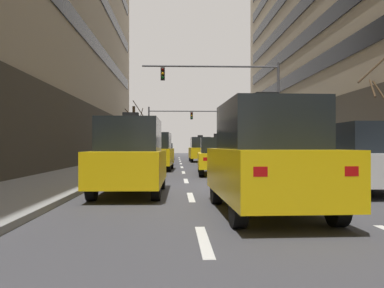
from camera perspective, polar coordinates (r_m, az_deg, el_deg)
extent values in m
plane|color=#424247|center=(14.13, 5.60, -5.77)|extent=(120.00, 120.00, 0.00)
cube|color=gray|center=(14.64, -19.58, -5.29)|extent=(3.38, 80.00, 0.14)
cube|color=silver|center=(6.10, 1.64, -13.16)|extent=(0.16, 2.00, 0.01)
cube|color=silver|center=(11.02, -0.16, -7.33)|extent=(0.16, 2.00, 0.01)
cube|color=silver|center=(15.99, -0.83, -5.10)|extent=(0.16, 2.00, 0.01)
cube|color=silver|center=(20.97, -1.19, -3.93)|extent=(0.16, 2.00, 0.01)
cube|color=silver|center=(25.97, -1.40, -3.21)|extent=(0.16, 2.00, 0.01)
cube|color=silver|center=(30.96, -1.55, -2.73)|extent=(0.16, 2.00, 0.01)
cube|color=silver|center=(35.95, -1.65, -2.38)|extent=(0.16, 2.00, 0.01)
cube|color=silver|center=(40.95, -1.73, -2.11)|extent=(0.16, 2.00, 0.01)
cube|color=silver|center=(45.95, -1.79, -1.90)|extent=(0.16, 2.00, 0.01)
cube|color=silver|center=(11.54, 15.26, -7.00)|extent=(0.16, 2.00, 0.01)
cube|color=silver|center=(16.35, 9.94, -4.99)|extent=(0.16, 2.00, 0.01)
cube|color=silver|center=(21.25, 7.08, -3.88)|extent=(0.16, 2.00, 0.01)
cube|color=silver|center=(26.19, 5.29, -3.19)|extent=(0.16, 2.00, 0.01)
cube|color=silver|center=(31.15, 4.07, -2.71)|extent=(0.16, 2.00, 0.01)
cube|color=silver|center=(36.12, 3.19, -2.37)|extent=(0.16, 2.00, 0.01)
cube|color=silver|center=(41.09, 2.52, -2.10)|extent=(0.16, 2.00, 0.01)
cube|color=silver|center=(46.08, 2.00, -1.90)|extent=(0.16, 2.00, 0.01)
cylinder|color=black|center=(35.70, -0.24, -1.89)|extent=(0.22, 0.64, 0.64)
cylinder|color=black|center=(35.81, 2.22, -1.88)|extent=(0.22, 0.64, 0.64)
cylinder|color=black|center=(33.10, -0.02, -2.02)|extent=(0.22, 0.64, 0.64)
cylinder|color=black|center=(33.22, 2.64, -2.01)|extent=(0.22, 0.64, 0.64)
cube|color=yellow|center=(34.44, 1.15, -1.23)|extent=(1.83, 4.27, 0.87)
cube|color=black|center=(34.43, 1.15, 0.22)|extent=(1.58, 2.53, 0.87)
cube|color=white|center=(36.47, -0.07, -0.93)|extent=(0.19, 0.08, 0.14)
cube|color=red|center=(32.32, 0.32, -1.02)|extent=(0.19, 0.08, 0.14)
cube|color=white|center=(36.56, 1.88, -0.93)|extent=(0.19, 0.08, 0.14)
cube|color=red|center=(32.41, 2.51, -1.02)|extent=(0.19, 0.08, 0.14)
cube|color=black|center=(34.44, 1.14, 1.09)|extent=(0.43, 0.20, 0.17)
cylinder|color=black|center=(13.16, -11.19, -4.74)|extent=(0.23, 0.66, 0.66)
cylinder|color=black|center=(12.99, -4.24, -4.81)|extent=(0.23, 0.66, 0.66)
cylinder|color=black|center=(10.54, -13.68, -5.88)|extent=(0.23, 0.66, 0.66)
cylinder|color=black|center=(10.32, -4.99, -6.00)|extent=(0.23, 0.66, 0.66)
cube|color=yellow|center=(11.69, -8.47, -3.12)|extent=(1.90, 4.40, 0.89)
cube|color=black|center=(11.68, -8.46, 1.26)|extent=(1.63, 2.61, 0.89)
cube|color=white|center=(13.90, -9.99, -2.01)|extent=(0.20, 0.08, 0.14)
cube|color=red|center=(9.68, -13.80, -2.80)|extent=(0.20, 0.08, 0.14)
cube|color=white|center=(13.76, -4.72, -2.03)|extent=(0.20, 0.08, 0.14)
cube|color=red|center=(9.49, -6.22, -2.86)|extent=(0.20, 0.08, 0.14)
cube|color=black|center=(11.71, -8.46, 3.88)|extent=(0.44, 0.21, 0.18)
cylinder|color=black|center=(43.26, -4.73, -1.59)|extent=(0.21, 0.63, 0.63)
cylinder|color=black|center=(43.22, -2.69, -1.59)|extent=(0.21, 0.63, 0.63)
cylinder|color=black|center=(40.67, -4.87, -1.68)|extent=(0.21, 0.63, 0.63)
cylinder|color=black|center=(40.63, -2.71, -1.68)|extent=(0.21, 0.63, 0.63)
cube|color=black|center=(41.93, -3.75, -1.22)|extent=(1.78, 4.23, 0.61)
cube|color=black|center=(41.73, -3.75, -0.35)|extent=(1.54, 1.83, 0.65)
cube|color=white|center=(44.02, -4.49, -1.03)|extent=(0.19, 0.08, 0.13)
cube|color=red|center=(39.88, -4.70, -1.11)|extent=(0.19, 0.08, 0.13)
cube|color=white|center=(43.99, -2.88, -1.03)|extent=(0.19, 0.08, 0.13)
cube|color=red|center=(39.85, -2.93, -1.12)|extent=(0.19, 0.08, 0.13)
cylinder|color=black|center=(9.78, 3.40, -6.20)|extent=(0.25, 0.70, 0.70)
cylinder|color=black|center=(10.13, 12.98, -5.98)|extent=(0.25, 0.70, 0.70)
cylinder|color=black|center=(6.98, 6.39, -8.62)|extent=(0.25, 0.70, 0.70)
cylinder|color=black|center=(7.47, 19.40, -8.06)|extent=(0.25, 0.70, 0.70)
cube|color=yellow|center=(8.50, 10.30, -3.89)|extent=(2.07, 4.70, 0.95)
cube|color=black|center=(8.49, 10.29, 2.53)|extent=(1.76, 2.79, 0.95)
cube|color=white|center=(10.61, 3.70, -2.25)|extent=(0.21, 0.09, 0.15)
cube|color=red|center=(6.11, 9.34, -3.77)|extent=(0.21, 0.09, 0.15)
cube|color=white|center=(10.87, 10.83, -2.20)|extent=(0.21, 0.09, 0.15)
cube|color=red|center=(6.56, 21.03, -3.51)|extent=(0.21, 0.09, 0.15)
cube|color=black|center=(8.54, 10.29, 6.36)|extent=(0.47, 0.22, 0.19)
cylinder|color=black|center=(24.26, -6.53, -2.68)|extent=(0.24, 0.65, 0.64)
cylinder|color=black|center=(24.12, -2.86, -2.69)|extent=(0.24, 0.65, 0.64)
cylinder|color=black|center=(21.66, -7.36, -2.98)|extent=(0.24, 0.65, 0.64)
cylinder|color=black|center=(21.51, -3.25, -3.00)|extent=(0.24, 0.65, 0.64)
cube|color=yellow|center=(22.86, -4.99, -1.73)|extent=(1.98, 4.35, 0.87)
cube|color=black|center=(22.85, -4.98, 0.46)|extent=(1.67, 2.59, 0.87)
cube|color=white|center=(25.01, -5.97, -1.25)|extent=(0.20, 0.09, 0.14)
cube|color=red|center=(20.84, -7.23, -1.46)|extent=(0.20, 0.09, 0.14)
cube|color=white|center=(24.90, -3.10, -1.26)|extent=(0.20, 0.09, 0.14)
cube|color=red|center=(20.72, -3.80, -1.47)|extent=(0.20, 0.09, 0.14)
cube|color=black|center=(22.87, -4.98, 1.77)|extent=(0.44, 0.21, 0.17)
cylinder|color=black|center=(20.97, 1.15, -3.00)|extent=(0.26, 0.70, 0.69)
cylinder|color=black|center=(21.06, 5.73, -2.98)|extent=(0.26, 0.70, 0.69)
cylinder|color=black|center=(18.13, 1.30, -3.44)|extent=(0.26, 0.70, 0.69)
cylinder|color=black|center=(18.24, 6.59, -3.42)|extent=(0.26, 0.70, 0.69)
cube|color=yellow|center=(19.57, 3.68, -2.21)|extent=(2.13, 4.70, 0.67)
cube|color=black|center=(19.35, 3.72, -0.18)|extent=(1.77, 2.07, 0.71)
cube|color=white|center=(21.80, 1.54, -1.70)|extent=(0.21, 0.09, 0.15)
cube|color=red|center=(17.26, 1.90, -2.09)|extent=(0.21, 0.09, 0.15)
cube|color=white|center=(21.88, 5.09, -1.69)|extent=(0.21, 0.09, 0.15)
cube|color=red|center=(17.36, 6.37, -2.08)|extent=(0.21, 0.09, 0.15)
cube|color=black|center=(19.35, 3.72, 1.16)|extent=(0.47, 0.23, 0.19)
cylinder|color=black|center=(13.95, 17.48, -4.54)|extent=(0.21, 0.63, 0.63)
cylinder|color=black|center=(14.52, 23.16, -4.36)|extent=(0.21, 0.63, 0.63)
cylinder|color=black|center=(11.57, 21.68, -5.43)|extent=(0.21, 0.63, 0.63)
cube|color=white|center=(13.02, 22.50, -2.97)|extent=(1.78, 4.19, 0.85)
cube|color=black|center=(13.00, 22.50, 0.79)|extent=(1.54, 2.48, 0.85)
cube|color=white|center=(14.69, 17.04, -2.07)|extent=(0.19, 0.08, 0.13)
cube|color=red|center=(10.90, 23.99, -2.72)|extent=(0.19, 0.08, 0.13)
cube|color=white|center=(15.13, 21.43, -2.01)|extent=(0.19, 0.08, 0.13)
cylinder|color=black|center=(20.43, 10.93, -3.14)|extent=(0.22, 0.64, 0.64)
cylinder|color=black|center=(20.85, 15.08, -3.08)|extent=(0.22, 0.64, 0.64)
cylinder|color=black|center=(17.90, 12.91, -3.56)|extent=(0.22, 0.64, 0.64)
cylinder|color=black|center=(18.38, 17.57, -3.47)|extent=(0.22, 0.64, 0.64)
cube|color=maroon|center=(19.36, 14.08, -2.39)|extent=(1.81, 4.27, 0.62)
cube|color=black|center=(19.16, 14.24, -0.50)|extent=(1.56, 1.85, 0.66)
cube|color=white|center=(21.21, 10.83, -1.91)|extent=(0.19, 0.08, 0.14)
cube|color=red|center=(17.17, 14.10, -2.31)|extent=(0.19, 0.08, 0.14)
cube|color=white|center=(21.53, 14.06, -1.88)|extent=(0.19, 0.08, 0.14)
cube|color=red|center=(17.57, 17.99, -2.25)|extent=(0.19, 0.08, 0.14)
cylinder|color=#4C4C51|center=(28.37, 11.82, 4.20)|extent=(0.18, 0.18, 6.81)
cylinder|color=#4C4C51|center=(28.03, 2.59, 10.65)|extent=(9.11, 0.12, 0.12)
cube|color=black|center=(27.85, -4.06, 9.63)|extent=(0.28, 0.24, 0.84)
sphere|color=#4B0704|center=(27.76, -4.07, 10.21)|extent=(0.17, 0.17, 0.17)
sphere|color=orange|center=(27.71, -4.07, 9.68)|extent=(0.17, 0.17, 0.17)
sphere|color=#073E10|center=(27.67, -4.07, 9.15)|extent=(0.17, 0.17, 0.17)
cylinder|color=#4C4C51|center=(47.49, -5.97, 1.73)|extent=(0.18, 0.18, 5.65)
cylinder|color=#4C4C51|center=(47.55, -0.59, 4.55)|extent=(8.91, 0.12, 0.12)
cube|color=black|center=(47.52, -0.05, 3.93)|extent=(0.28, 0.24, 0.84)
sphere|color=#4B0704|center=(47.40, -0.05, 4.25)|extent=(0.17, 0.17, 0.17)
sphere|color=orange|center=(47.38, -0.05, 3.94)|extent=(0.17, 0.17, 0.17)
sphere|color=#073E10|center=(47.37, -0.05, 3.62)|extent=(0.17, 0.17, 0.17)
cube|color=black|center=(47.75, 3.70, 3.91)|extent=(0.28, 0.24, 0.84)
sphere|color=#4B0704|center=(47.63, 3.72, 4.23)|extent=(0.17, 0.17, 0.17)
sphere|color=orange|center=(47.61, 3.72, 3.92)|extent=(0.17, 0.17, 0.17)
sphere|color=#073E10|center=(47.59, 3.72, 3.61)|extent=(0.17, 0.17, 0.17)
cylinder|color=#4C3823|center=(39.95, -8.04, 1.62)|extent=(0.27, 0.27, 4.99)
cylinder|color=#42301E|center=(39.39, -8.33, 3.86)|extent=(1.38, 0.35, 1.40)
cylinder|color=#42301E|center=(40.21, -7.06, 3.99)|extent=(0.54, 1.40, 1.23)
cylinder|color=#42301E|center=(39.61, -7.47, 4.94)|extent=(0.96, 0.95, 1.40)
cylinder|color=#42301E|center=(40.65, -8.33, 3.47)|extent=(1.28, 0.62, 0.86)
cylinder|color=#42301E|center=(16.80, 23.63, 7.07)|extent=(0.42, 1.19, 0.85)
cylinder|color=#42301E|center=(17.60, 23.90, 9.65)|extent=(1.54, 0.47, 1.31)
cylinder|color=#42301E|center=(16.61, 24.61, 6.39)|extent=(0.29, 0.84, 1.03)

